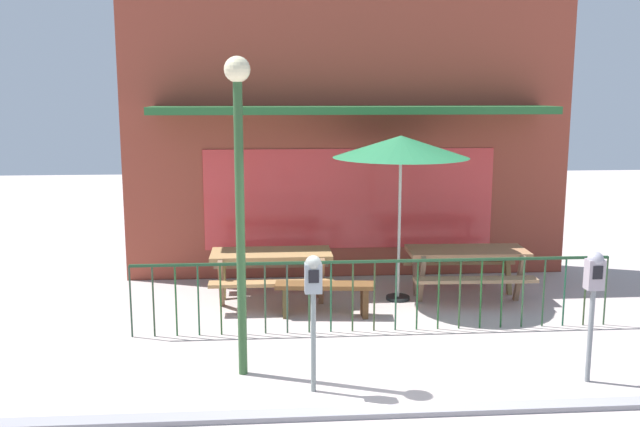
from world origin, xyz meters
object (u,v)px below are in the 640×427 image
(patio_umbrella, at_px, (401,148))
(patio_bench, at_px, (325,292))
(picnic_table_left, at_px, (271,262))
(parking_meter_far, at_px, (594,282))
(picnic_table_right, at_px, (467,259))
(street_lamp, at_px, (239,168))
(parking_meter_near, at_px, (313,287))

(patio_umbrella, bearing_deg, patio_bench, -148.94)
(picnic_table_left, distance_m, parking_meter_far, 4.75)
(picnic_table_right, height_order, patio_umbrella, patio_umbrella)
(parking_meter_far, height_order, street_lamp, street_lamp)
(picnic_table_right, xyz_separation_m, patio_umbrella, (-1.05, 0.01, 1.72))
(picnic_table_right, xyz_separation_m, parking_meter_near, (-2.57, -3.20, 0.54))
(picnic_table_left, distance_m, picnic_table_right, 2.98)
(street_lamp, bearing_deg, patio_umbrella, 49.62)
(patio_bench, xyz_separation_m, parking_meter_far, (2.70, -2.47, 0.78))
(parking_meter_near, bearing_deg, street_lamp, 145.22)
(patio_bench, distance_m, parking_meter_near, 2.64)
(patio_bench, distance_m, street_lamp, 3.00)
(picnic_table_left, height_order, parking_meter_near, parking_meter_near)
(picnic_table_right, distance_m, patio_bench, 2.36)
(parking_meter_far, bearing_deg, parking_meter_near, -179.62)
(parking_meter_far, bearing_deg, patio_bench, 137.49)
(picnic_table_left, xyz_separation_m, street_lamp, (-0.35, -2.72, 1.72))
(patio_umbrella, height_order, parking_meter_far, patio_umbrella)
(street_lamp, bearing_deg, picnic_table_left, 82.73)
(parking_meter_near, bearing_deg, parking_meter_far, 0.38)
(picnic_table_right, bearing_deg, picnic_table_left, 179.13)
(patio_bench, distance_m, parking_meter_far, 3.74)
(parking_meter_near, xyz_separation_m, street_lamp, (-0.76, 0.53, 1.19))
(patio_bench, bearing_deg, picnic_table_right, 17.57)
(parking_meter_near, xyz_separation_m, parking_meter_far, (3.03, 0.02, -0.02))
(patio_umbrella, xyz_separation_m, street_lamp, (-2.28, -2.68, 0.00))
(parking_meter_near, relative_size, parking_meter_far, 1.01)
(patio_umbrella, bearing_deg, street_lamp, -130.38)
(picnic_table_right, bearing_deg, patio_umbrella, 179.71)
(picnic_table_right, xyz_separation_m, parking_meter_far, (0.46, -3.18, 0.52))
(street_lamp, bearing_deg, parking_meter_far, -7.66)
(patio_bench, bearing_deg, parking_meter_near, -97.54)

